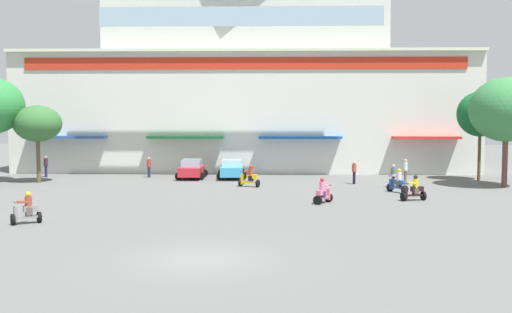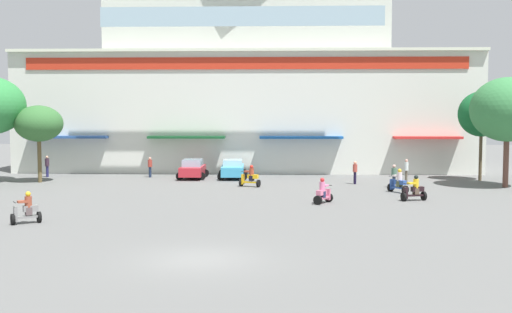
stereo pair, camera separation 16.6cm
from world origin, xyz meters
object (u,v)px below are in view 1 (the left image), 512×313
Objects in this scene: plaza_tree_3 at (480,114)px; scooter_rider_1 at (323,193)px; pedestrian_2 at (405,169)px; pedestrian_4 at (393,175)px; pedestrian_1 at (354,171)px; pedestrian_3 at (46,165)px; parked_car_1 at (232,169)px; scooter_rider_5 at (398,183)px; scooter_rider_4 at (249,178)px; plaza_tree_2 at (38,124)px; parked_car_0 at (192,169)px; scooter_rider_3 at (414,190)px; scooter_rider_2 at (26,210)px; pedestrian_0 at (149,166)px; plaza_tree_1 at (506,110)px.

plaza_tree_3 is 4.42× the size of scooter_rider_1.
pedestrian_2 is 3.94m from pedestrian_4.
pedestrian_4 is at bearing -41.69° from pedestrian_1.
pedestrian_1 is 1.04× the size of pedestrian_4.
pedestrian_3 is (-33.62, 1.31, -4.04)m from plaza_tree_3.
pedestrian_2 reaches higher than parked_car_1.
scooter_rider_5 is 0.92× the size of pedestrian_3.
pedestrian_1 is (7.47, 1.91, 0.33)m from scooter_rider_4.
pedestrian_2 is (27.03, 1.26, -3.33)m from plaza_tree_2.
plaza_tree_2 is at bearing 174.72° from pedestrian_4.
parked_car_0 is 18.70m from scooter_rider_3.
pedestrian_2 is (1.51, 9.82, 0.36)m from scooter_rider_3.
scooter_rider_1 is 1.01× the size of scooter_rider_2.
plaza_tree_3 is 7.12m from pedestrian_2.
scooter_rider_4 is (-9.92, 6.44, 0.02)m from scooter_rider_3.
pedestrian_4 is at bearing 36.30° from scooter_rider_2.
parked_car_1 is 9.76m from pedestrian_1.
pedestrian_2 reaches higher than pedestrian_0.
pedestrian_4 is at bearing -26.44° from parked_car_1.
pedestrian_4 is at bearing -20.46° from parked_car_0.
scooter_rider_5 is 0.94× the size of pedestrian_1.
scooter_rider_3 is 0.92× the size of pedestrian_3.
parked_car_0 is 20.50m from scooter_rider_2.
parked_car_1 is 13.99m from scooter_rider_5.
scooter_rider_4 is at bearing -163.50° from pedestrian_2.
scooter_rider_2 is 0.97× the size of scooter_rider_3.
parked_car_0 is at bearing 167.58° from plaza_tree_1.
scooter_rider_2 is at bearing -104.27° from parked_car_0.
plaza_tree_1 is 4.73× the size of pedestrian_4.
plaza_tree_1 is at bearing 41.31° from scooter_rider_3.
plaza_tree_1 is 26.76m from pedestrian_0.
pedestrian_3 is at bearing 160.49° from scooter_rider_4.
scooter_rider_5 is (14.40, -7.97, -0.12)m from parked_car_0.
plaza_tree_1 is at bearing -15.10° from parked_car_1.
plaza_tree_1 is 18.20m from scooter_rider_4.
pedestrian_3 is (-8.23, -0.07, 0.06)m from pedestrian_0.
pedestrian_3 reaches higher than pedestrian_0.
pedestrian_1 is (15.68, -3.99, 0.05)m from pedestrian_0.
plaza_tree_3 is 18.30m from scooter_rider_4.
scooter_rider_5 is 19.88m from pedestrian_0.
parked_car_0 is at bearing 75.73° from scooter_rider_2.
scooter_rider_3 is at bearing -45.93° from parked_car_1.
scooter_rider_1 is (20.10, -9.85, -3.71)m from plaza_tree_2.
plaza_tree_2 reaches higher than pedestrian_1.
pedestrian_2 reaches higher than scooter_rider_1.
scooter_rider_5 is 6.40m from pedestrian_2.
plaza_tree_3 is at bearing 35.41° from scooter_rider_2.
scooter_rider_5 is (11.30, -8.24, -0.11)m from parked_car_1.
plaza_tree_3 is 4.34× the size of scooter_rider_3.
scooter_rider_1 is 0.99× the size of scooter_rider_4.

